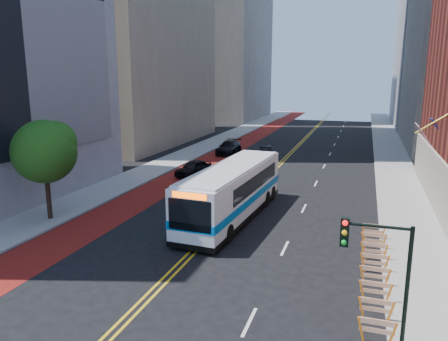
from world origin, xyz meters
name	(u,v)px	position (x,y,z in m)	size (l,w,h in m)	color
ground	(162,283)	(0.00, 0.00, 0.00)	(160.00, 160.00, 0.00)	black
sidewalk_left	(181,157)	(-12.00, 30.00, 0.07)	(4.00, 140.00, 0.15)	gray
sidewalk_right	(395,170)	(12.00, 30.00, 0.07)	(4.00, 140.00, 0.15)	gray
bus_lane_paint	(212,159)	(-8.10, 30.00, 0.00)	(3.60, 140.00, 0.01)	maroon
center_line_inner	(279,164)	(-0.18, 30.00, 0.00)	(0.14, 140.00, 0.01)	gold
center_line_outer	(282,164)	(0.18, 30.00, 0.00)	(0.14, 140.00, 0.01)	gold
lane_dashes	(330,154)	(4.80, 38.00, 0.01)	(0.14, 98.20, 0.01)	silver
construction_barriers	(375,267)	(9.60, 3.42, 0.68)	(1.42, 10.91, 1.00)	orange
street_tree	(45,149)	(-11.24, 6.04, 4.91)	(4.20, 4.20, 6.70)	black
traffic_signal	(379,266)	(9.41, -3.51, 3.72)	(2.21, 0.34, 5.07)	black
transit_bus	(233,191)	(0.39, 10.40, 1.93)	(3.77, 13.61, 3.70)	silver
car_a	(193,168)	(-7.03, 21.56, 0.76)	(1.78, 4.43, 1.51)	black
car_b	(265,152)	(-2.44, 33.28, 0.65)	(1.39, 3.97, 1.31)	black
car_c	(229,147)	(-7.35, 34.28, 0.80)	(2.23, 5.48, 1.59)	black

